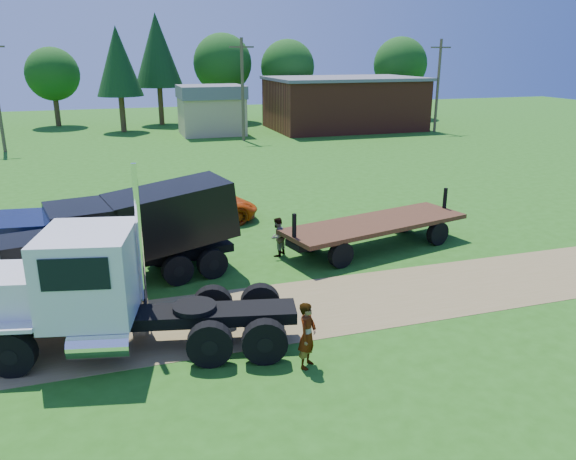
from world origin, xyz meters
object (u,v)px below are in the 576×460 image
object	(u,v)px
white_semi_tractor	(95,291)
orange_pickup	(199,207)
flatbed_trailer	(375,228)
spectator_a	(307,335)
black_dump_truck	(131,230)

from	to	relation	value
white_semi_tractor	orange_pickup	distance (m)	12.01
flatbed_trailer	white_semi_tractor	bearing A→B (deg)	-167.69
orange_pickup	flatbed_trailer	xyz separation A→B (m)	(6.39, -5.79, 0.12)
spectator_a	orange_pickup	bearing A→B (deg)	44.93
orange_pickup	spectator_a	distance (m)	13.68
white_semi_tractor	orange_pickup	bearing A→B (deg)	79.97
black_dump_truck	spectator_a	xyz separation A→B (m)	(3.96, -7.25, -1.01)
black_dump_truck	orange_pickup	world-z (taller)	black_dump_truck
white_semi_tractor	flatbed_trailer	distance (m)	12.16
white_semi_tractor	spectator_a	xyz separation A→B (m)	(5.13, -2.58, -0.83)
orange_pickup	spectator_a	world-z (taller)	spectator_a
white_semi_tractor	flatbed_trailer	bearing A→B (deg)	38.03
orange_pickup	flatbed_trailer	world-z (taller)	flatbed_trailer
orange_pickup	spectator_a	bearing A→B (deg)	178.02
white_semi_tractor	spectator_a	world-z (taller)	white_semi_tractor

